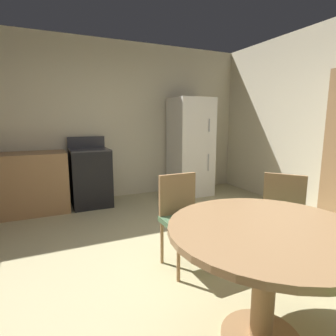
% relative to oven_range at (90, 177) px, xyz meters
% --- Properties ---
extents(ground_plane, '(14.00, 14.00, 0.00)m').
position_rel_oven_range_xyz_m(ground_plane, '(0.25, -2.52, -0.47)').
color(ground_plane, tan).
extents(wall_back, '(5.70, 0.12, 2.70)m').
position_rel_oven_range_xyz_m(wall_back, '(0.25, 0.40, 0.88)').
color(wall_back, beige).
rests_on(wall_back, ground).
extents(oven_range, '(0.60, 0.60, 1.10)m').
position_rel_oven_range_xyz_m(oven_range, '(0.00, 0.00, 0.00)').
color(oven_range, black).
rests_on(oven_range, ground).
extents(refrigerator, '(0.68, 0.68, 1.76)m').
position_rel_oven_range_xyz_m(refrigerator, '(1.80, -0.05, 0.41)').
color(refrigerator, white).
rests_on(refrigerator, ground).
extents(dining_table, '(1.18, 1.18, 0.76)m').
position_rel_oven_range_xyz_m(dining_table, '(0.51, -3.30, 0.13)').
color(dining_table, '#9E754C').
rests_on(dining_table, ground).
extents(chair_northeast, '(0.56, 0.56, 0.87)m').
position_rel_oven_range_xyz_m(chair_northeast, '(1.32, -2.67, 0.03)').
color(chair_northeast, '#9E754C').
rests_on(chair_northeast, ground).
extents(chair_north, '(0.41, 0.41, 0.87)m').
position_rel_oven_range_xyz_m(chair_north, '(0.49, -2.27, 0.03)').
color(chair_north, '#9E754C').
rests_on(chair_north, ground).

